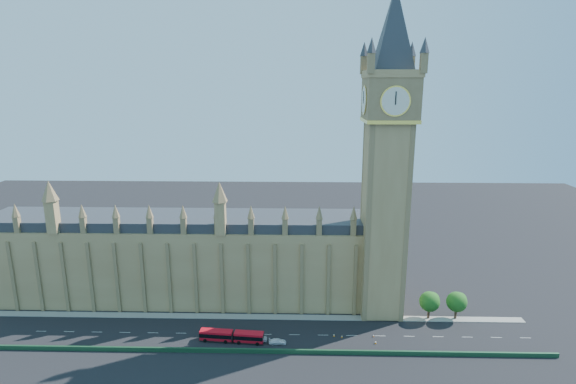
{
  "coord_description": "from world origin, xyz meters",
  "views": [
    {
      "loc": [
        13.0,
        -112.66,
        68.6
      ],
      "look_at": [
        9.94,
        10.0,
        38.75
      ],
      "focal_mm": 28.0,
      "sensor_mm": 36.0,
      "label": 1
    }
  ],
  "objects_px": {
    "red_bus": "(232,336)",
    "car_white": "(278,341)",
    "car_grey": "(243,339)",
    "car_silver": "(258,338)"
  },
  "relations": [
    {
      "from": "red_bus",
      "to": "car_grey",
      "type": "distance_m",
      "value": 3.21
    },
    {
      "from": "car_grey",
      "to": "car_silver",
      "type": "xyz_separation_m",
      "value": [
        4.0,
        0.37,
        0.15
      ]
    },
    {
      "from": "red_bus",
      "to": "car_white",
      "type": "distance_m",
      "value": 12.63
    },
    {
      "from": "car_grey",
      "to": "car_silver",
      "type": "bearing_deg",
      "value": -90.84
    },
    {
      "from": "car_grey",
      "to": "car_white",
      "type": "bearing_deg",
      "value": -100.65
    },
    {
      "from": "car_grey",
      "to": "car_white",
      "type": "relative_size",
      "value": 0.84
    },
    {
      "from": "car_grey",
      "to": "car_silver",
      "type": "relative_size",
      "value": 0.79
    },
    {
      "from": "car_grey",
      "to": "car_silver",
      "type": "height_order",
      "value": "car_silver"
    },
    {
      "from": "red_bus",
      "to": "car_silver",
      "type": "distance_m",
      "value": 7.13
    },
    {
      "from": "red_bus",
      "to": "car_silver",
      "type": "height_order",
      "value": "red_bus"
    }
  ]
}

